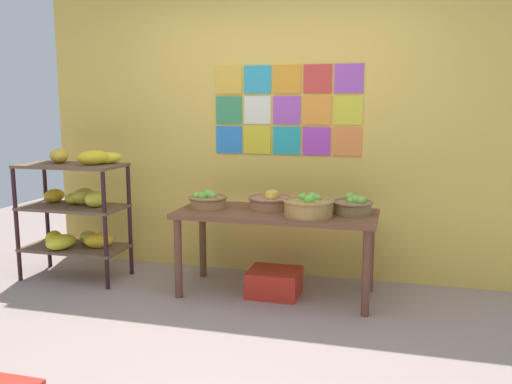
# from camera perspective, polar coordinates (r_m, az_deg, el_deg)

# --- Properties ---
(ground) EXTENTS (9.31, 9.31, 0.00)m
(ground) POSITION_cam_1_polar(r_m,az_deg,el_deg) (3.43, -4.27, -16.87)
(ground) COLOR gray
(back_wall_with_art) EXTENTS (4.37, 0.07, 2.89)m
(back_wall_with_art) POSITION_cam_1_polar(r_m,az_deg,el_deg) (4.71, 2.39, 8.44)
(back_wall_with_art) COLOR #E4BB4E
(back_wall_with_art) RESTS_ON ground
(banana_shelf_unit) EXTENTS (0.89, 0.55, 1.14)m
(banana_shelf_unit) POSITION_cam_1_polar(r_m,az_deg,el_deg) (4.89, -18.76, -1.34)
(banana_shelf_unit) COLOR black
(banana_shelf_unit) RESTS_ON ground
(display_table) EXTENTS (1.58, 0.66, 0.68)m
(display_table) POSITION_cam_1_polar(r_m,az_deg,el_deg) (4.22, 2.18, -3.19)
(display_table) COLOR brown
(display_table) RESTS_ON ground
(fruit_basket_back_right) EXTENTS (0.36, 0.36, 0.16)m
(fruit_basket_back_right) POSITION_cam_1_polar(r_m,az_deg,el_deg) (4.32, 1.58, -0.93)
(fruit_basket_back_right) COLOR #A36D46
(fruit_basket_back_right) RESTS_ON display_table
(fruit_basket_left) EXTENTS (0.32, 0.32, 0.15)m
(fruit_basket_left) POSITION_cam_1_polar(r_m,az_deg,el_deg) (4.18, 10.37, -1.41)
(fruit_basket_left) COLOR olive
(fruit_basket_left) RESTS_ON display_table
(fruit_basket_centre) EXTENTS (0.38, 0.38, 0.17)m
(fruit_basket_centre) POSITION_cam_1_polar(r_m,az_deg,el_deg) (4.02, 5.66, -1.58)
(fruit_basket_centre) COLOR #A27D3E
(fruit_basket_centre) RESTS_ON display_table
(fruit_basket_back_left) EXTENTS (0.32, 0.32, 0.15)m
(fruit_basket_back_left) POSITION_cam_1_polar(r_m,az_deg,el_deg) (4.37, -5.25, -0.87)
(fruit_basket_back_left) COLOR #A07342
(fruit_basket_back_left) RESTS_ON display_table
(produce_crate_under_table) EXTENTS (0.41, 0.36, 0.21)m
(produce_crate_under_table) POSITION_cam_1_polar(r_m,az_deg,el_deg) (4.33, 1.98, -9.70)
(produce_crate_under_table) COLOR red
(produce_crate_under_table) RESTS_ON ground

